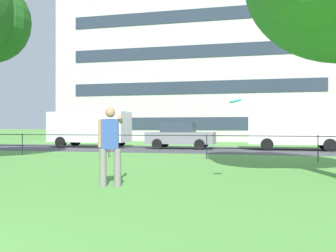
{
  "coord_description": "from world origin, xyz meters",
  "views": [
    {
      "loc": [
        4.25,
        -1.79,
        1.33
      ],
      "look_at": [
        1.42,
        9.84,
        1.34
      ],
      "focal_mm": 40.8,
      "sensor_mm": 36.0,
      "label": 1
    }
  ],
  "objects_px": {
    "apartment_building_background": "(204,48)",
    "panel_van_left": "(90,127)",
    "car_grey_far_left": "(180,136)",
    "frisbee": "(236,101)",
    "panel_van_center": "(295,127)",
    "person_thrower": "(110,144)"
  },
  "relations": [
    {
      "from": "apartment_building_background",
      "to": "panel_van_left",
      "type": "bearing_deg",
      "value": -105.49
    },
    {
      "from": "car_grey_far_left",
      "to": "apartment_building_background",
      "type": "bearing_deg",
      "value": 93.64
    },
    {
      "from": "car_grey_far_left",
      "to": "apartment_building_background",
      "type": "distance_m",
      "value": 19.65
    },
    {
      "from": "frisbee",
      "to": "panel_van_left",
      "type": "height_order",
      "value": "panel_van_left"
    },
    {
      "from": "car_grey_far_left",
      "to": "panel_van_left",
      "type": "bearing_deg",
      "value": 178.01
    },
    {
      "from": "panel_van_left",
      "to": "frisbee",
      "type": "bearing_deg",
      "value": -53.97
    },
    {
      "from": "frisbee",
      "to": "car_grey_far_left",
      "type": "relative_size",
      "value": 0.07
    },
    {
      "from": "panel_van_center",
      "to": "frisbee",
      "type": "bearing_deg",
      "value": -99.9
    },
    {
      "from": "panel_van_center",
      "to": "apartment_building_background",
      "type": "height_order",
      "value": "apartment_building_background"
    },
    {
      "from": "frisbee",
      "to": "car_grey_far_left",
      "type": "xyz_separation_m",
      "value": [
        -4.09,
        13.56,
        -1.12
      ]
    },
    {
      "from": "person_thrower",
      "to": "frisbee",
      "type": "height_order",
      "value": "frisbee"
    },
    {
      "from": "frisbee",
      "to": "panel_van_left",
      "type": "bearing_deg",
      "value": 126.03
    },
    {
      "from": "car_grey_far_left",
      "to": "panel_van_center",
      "type": "xyz_separation_m",
      "value": [
        6.5,
        0.22,
        0.49
      ]
    },
    {
      "from": "frisbee",
      "to": "apartment_building_background",
      "type": "height_order",
      "value": "apartment_building_background"
    },
    {
      "from": "panel_van_left",
      "to": "panel_van_center",
      "type": "height_order",
      "value": "same"
    },
    {
      "from": "panel_van_left",
      "to": "car_grey_far_left",
      "type": "xyz_separation_m",
      "value": [
        5.92,
        -0.21,
        -0.49
      ]
    },
    {
      "from": "frisbee",
      "to": "apartment_building_background",
      "type": "distance_m",
      "value": 32.47
    },
    {
      "from": "panel_van_left",
      "to": "apartment_building_background",
      "type": "xyz_separation_m",
      "value": [
        4.81,
        17.35,
        8.28
      ]
    },
    {
      "from": "frisbee",
      "to": "car_grey_far_left",
      "type": "bearing_deg",
      "value": 106.79
    },
    {
      "from": "person_thrower",
      "to": "frisbee",
      "type": "xyz_separation_m",
      "value": [
        2.69,
        0.72,
        0.95
      ]
    },
    {
      "from": "person_thrower",
      "to": "car_grey_far_left",
      "type": "distance_m",
      "value": 14.35
    },
    {
      "from": "person_thrower",
      "to": "apartment_building_background",
      "type": "xyz_separation_m",
      "value": [
        -2.52,
        31.83,
        8.61
      ]
    }
  ]
}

